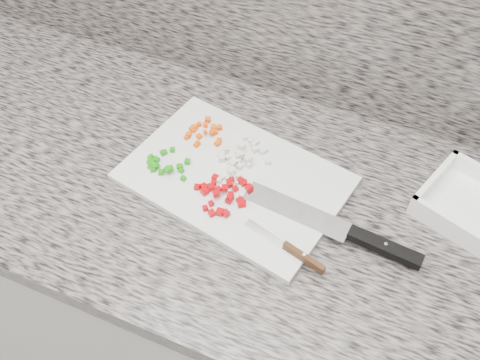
% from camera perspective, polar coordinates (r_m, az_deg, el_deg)
% --- Properties ---
extents(cabinet, '(3.92, 0.62, 0.86)m').
position_cam_1_polar(cabinet, '(1.43, -1.48, -12.25)').
color(cabinet, beige).
rests_on(cabinet, ground).
extents(countertop, '(3.96, 0.64, 0.04)m').
position_cam_1_polar(countertop, '(1.05, -1.97, -1.02)').
color(countertop, slate).
rests_on(countertop, cabinet).
extents(cutting_board, '(0.46, 0.35, 0.01)m').
position_cam_1_polar(cutting_board, '(1.04, -0.58, 0.18)').
color(cutting_board, silver).
rests_on(cutting_board, countertop).
extents(carrot_pile, '(0.08, 0.09, 0.01)m').
position_cam_1_polar(carrot_pile, '(1.11, -3.76, 5.15)').
color(carrot_pile, '#EC4C05').
rests_on(carrot_pile, cutting_board).
extents(onion_pile, '(0.11, 0.11, 0.02)m').
position_cam_1_polar(onion_pile, '(1.06, 0.05, 2.67)').
color(onion_pile, beige).
rests_on(onion_pile, cutting_board).
extents(green_pepper_pile, '(0.10, 0.07, 0.02)m').
position_cam_1_polar(green_pepper_pile, '(1.05, -8.14, 1.72)').
color(green_pepper_pile, '#1A840C').
rests_on(green_pepper_pile, cutting_board).
extents(red_pepper_pile, '(0.11, 0.11, 0.02)m').
position_cam_1_polar(red_pepper_pile, '(1.00, -1.75, -1.46)').
color(red_pepper_pile, '#B20208').
rests_on(red_pepper_pile, cutting_board).
extents(garlic_pile, '(0.04, 0.05, 0.01)m').
position_cam_1_polar(garlic_pile, '(1.02, -1.10, 0.36)').
color(garlic_pile, beige).
rests_on(garlic_pile, cutting_board).
extents(chef_knife, '(0.34, 0.07, 0.02)m').
position_cam_1_polar(chef_knife, '(0.96, 11.98, -5.67)').
color(chef_knife, silver).
rests_on(chef_knife, cutting_board).
extents(paring_knife, '(0.16, 0.06, 0.02)m').
position_cam_1_polar(paring_knife, '(0.93, 5.74, -7.58)').
color(paring_knife, silver).
rests_on(paring_knife, cutting_board).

